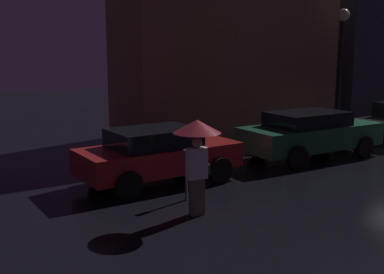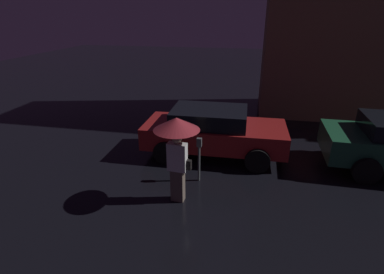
{
  "view_description": "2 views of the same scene",
  "coord_description": "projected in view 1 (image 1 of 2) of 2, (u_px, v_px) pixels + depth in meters",
  "views": [
    {
      "loc": [
        -14.86,
        -9.27,
        3.45
      ],
      "look_at": [
        -9.05,
        -0.0,
        1.4
      ],
      "focal_mm": 45.0,
      "sensor_mm": 36.0,
      "label": 1
    },
    {
      "loc": [
        -8.23,
        -6.85,
        4.02
      ],
      "look_at": [
        -9.67,
        0.36,
        0.93
      ],
      "focal_mm": 28.0,
      "sensor_mm": 36.0,
      "label": 2
    }
  ],
  "objects": [
    {
      "name": "pedestrian_with_umbrella",
      "position": [
        197.0,
        141.0,
        9.76
      ],
      "size": [
        0.99,
        0.99,
        2.01
      ],
      "rotation": [
        0.0,
        0.0,
        -0.1
      ],
      "color": "#66564C",
      "rests_on": "ground"
    },
    {
      "name": "parked_car_green",
      "position": [
        310.0,
        133.0,
        15.06
      ],
      "size": [
        4.67,
        1.99,
        1.47
      ],
      "rotation": [
        0.0,
        0.0,
        -0.02
      ],
      "color": "#1E5638",
      "rests_on": "ground"
    },
    {
      "name": "parking_meter",
      "position": [
        186.0,
        169.0,
        10.87
      ],
      "size": [
        0.12,
        0.1,
        1.18
      ],
      "color": "#4C5154",
      "rests_on": "ground"
    },
    {
      "name": "building_facade_right",
      "position": [
        383.0,
        42.0,
        24.17
      ],
      "size": [
        7.84,
        3.0,
        7.41
      ],
      "color": "#3D3D47",
      "rests_on": "ground"
    },
    {
      "name": "parked_car_red",
      "position": [
        158.0,
        154.0,
        12.27
      ],
      "size": [
        4.15,
        1.94,
        1.43
      ],
      "rotation": [
        0.0,
        0.0,
        0.02
      ],
      "color": "maroon",
      "rests_on": "ground"
    },
    {
      "name": "street_lamp_near",
      "position": [
        342.0,
        42.0,
        18.98
      ],
      "size": [
        0.49,
        0.49,
        4.92
      ],
      "color": "black",
      "rests_on": "ground"
    },
    {
      "name": "building_facade_left",
      "position": [
        229.0,
        19.0,
        19.01
      ],
      "size": [
        9.21,
        3.0,
        9.1
      ],
      "color": "#8C664C",
      "rests_on": "ground"
    }
  ]
}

